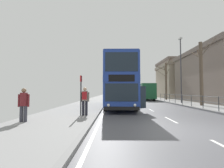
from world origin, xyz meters
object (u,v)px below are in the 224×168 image
pedestrian_companion (24,103)px  bare_tree_far_00 (166,79)px  bare_tree_far_01 (201,72)px  background_bus_far_lane (144,91)px  background_building_00 (185,81)px  bus_stop_sign_near (81,91)px  street_lamp_far_side (181,65)px  pedestrian_with_backpack (85,99)px  double_decker_bus_main (119,83)px  background_building_02 (178,78)px

pedestrian_companion → bare_tree_far_00: bearing=57.5°
bare_tree_far_00 → bare_tree_far_01: size_ratio=1.10×
background_bus_far_lane → background_building_00: background_building_00 is taller
bus_stop_sign_near → bare_tree_far_00: 22.69m
background_bus_far_lane → street_lamp_far_side: size_ratio=1.21×
pedestrian_with_backpack → background_building_00: background_building_00 is taller
bare_tree_far_00 → bare_tree_far_01: 12.08m
double_decker_bus_main → street_lamp_far_side: street_lamp_far_side is taller
pedestrian_companion → background_building_00: (21.50, 31.27, 2.94)m
street_lamp_far_side → bare_tree_far_01: bearing=-80.0°
background_bus_far_lane → bus_stop_sign_near: size_ratio=4.18×
street_lamp_far_side → background_building_00: 20.10m
pedestrian_with_backpack → bare_tree_far_01: bare_tree_far_01 is taller
background_building_02 → bare_tree_far_01: bearing=-107.9°
bus_stop_sign_near → background_building_00: (19.17, 29.18, 2.33)m
pedestrian_companion → background_building_00: size_ratio=0.14×
background_building_00 → background_building_02: bearing=75.4°
double_decker_bus_main → bus_stop_sign_near: (-2.56, -6.30, -0.74)m
double_decker_bus_main → street_lamp_far_side: (8.09, 4.71, 2.57)m
double_decker_bus_main → pedestrian_with_backpack: bearing=-110.3°
pedestrian_companion → bus_stop_sign_near: (2.33, 2.09, 0.61)m
pedestrian_with_backpack → background_building_00: bearing=57.0°
pedestrian_with_backpack → pedestrian_companion: pedestrian_with_backpack is taller
background_bus_far_lane → street_lamp_far_side: (2.63, -11.48, 3.32)m
background_bus_far_lane → background_building_02: (14.73, 20.43, 4.14)m
pedestrian_companion → bare_tree_far_01: size_ratio=0.24×
pedestrian_with_backpack → pedestrian_companion: (-2.57, -2.12, -0.10)m
bus_stop_sign_near → street_lamp_far_side: (10.64, 11.01, 3.31)m
pedestrian_companion → street_lamp_far_side: bearing=45.3°
bare_tree_far_00 → background_building_02: 26.10m
street_lamp_far_side → background_building_02: (12.11, 31.91, 0.82)m
bus_stop_sign_near → background_bus_far_lane: bearing=70.4°
background_bus_far_lane → pedestrian_with_backpack: (-7.78, -22.46, -0.50)m
double_decker_bus_main → background_bus_far_lane: double_decker_bus_main is taller
double_decker_bus_main → street_lamp_far_side: size_ratio=1.25×
double_decker_bus_main → background_building_00: size_ratio=0.89×
background_building_02 → bus_stop_sign_near: bearing=-117.9°
pedestrian_with_backpack → bus_stop_sign_near: 0.56m
bare_tree_far_00 → bus_stop_sign_near: bearing=-120.4°
bus_stop_sign_near → street_lamp_far_side: 15.67m
pedestrian_companion → bare_tree_far_01: bare_tree_far_01 is taller
double_decker_bus_main → pedestrian_companion: 9.80m
double_decker_bus_main → bus_stop_sign_near: bearing=-112.1°
bus_stop_sign_near → bare_tree_far_01: 13.65m
bus_stop_sign_near → bare_tree_far_01: (11.28, 7.41, 2.03)m
background_bus_far_lane → double_decker_bus_main: bearing=-108.6°
pedestrian_with_backpack → background_building_02: background_building_02 is taller
pedestrian_with_backpack → background_building_02: (22.51, 42.90, 4.64)m
street_lamp_far_side → background_building_00: (8.52, 18.17, -0.98)m
bus_stop_sign_near → bare_tree_far_00: bare_tree_far_00 is taller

